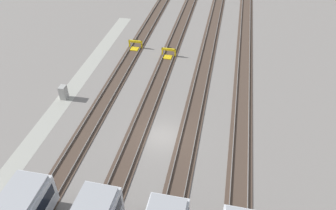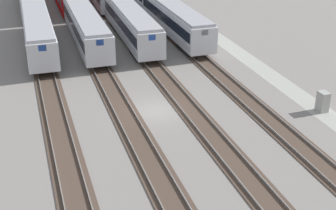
{
  "view_description": "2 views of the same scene",
  "coord_description": "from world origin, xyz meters",
  "px_view_note": "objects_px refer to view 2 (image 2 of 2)",
  "views": [
    {
      "loc": [
        23.07,
        5.27,
        22.52
      ],
      "look_at": [
        -2.86,
        -0.0,
        1.8
      ],
      "focal_mm": 35.0,
      "sensor_mm": 36.0,
      "label": 1
    },
    {
      "loc": [
        -31.7,
        9.41,
        16.27
      ],
      "look_at": [
        -2.86,
        -0.0,
        1.8
      ],
      "focal_mm": 50.0,
      "sensor_mm": 36.0,
      "label": 2
    }
  ],
  "objects_px": {
    "subway_car_front_row_right_inner": "(86,27)",
    "electrical_cabinet": "(323,102)",
    "subway_car_front_row_rightmost": "(131,23)",
    "subway_car_back_row_leftmost": "(175,19)",
    "subway_car_front_row_leftmost": "(38,31)"
  },
  "relations": [
    {
      "from": "subway_car_front_row_right_inner",
      "to": "subway_car_front_row_rightmost",
      "type": "xyz_separation_m",
      "value": [
        0.0,
        -5.06,
        0.0
      ]
    },
    {
      "from": "subway_car_front_row_right_inner",
      "to": "subway_car_front_row_rightmost",
      "type": "bearing_deg",
      "value": -90.0
    },
    {
      "from": "electrical_cabinet",
      "to": "subway_car_front_row_rightmost",
      "type": "bearing_deg",
      "value": 23.88
    },
    {
      "from": "subway_car_front_row_right_inner",
      "to": "subway_car_back_row_leftmost",
      "type": "xyz_separation_m",
      "value": [
        0.0,
        -10.27,
        0.0
      ]
    },
    {
      "from": "subway_car_front_row_right_inner",
      "to": "subway_car_front_row_rightmost",
      "type": "relative_size",
      "value": 1.0
    },
    {
      "from": "subway_car_front_row_right_inner",
      "to": "electrical_cabinet",
      "type": "xyz_separation_m",
      "value": [
        -22.21,
        -14.89,
        -1.24
      ]
    },
    {
      "from": "subway_car_front_row_leftmost",
      "to": "subway_car_front_row_right_inner",
      "type": "distance_m",
      "value": 5.09
    },
    {
      "from": "subway_car_front_row_rightmost",
      "to": "subway_car_front_row_right_inner",
      "type": "bearing_deg",
      "value": 90.0
    },
    {
      "from": "subway_car_front_row_leftmost",
      "to": "electrical_cabinet",
      "type": "bearing_deg",
      "value": -138.01
    },
    {
      "from": "subway_car_front_row_leftmost",
      "to": "subway_car_front_row_right_inner",
      "type": "xyz_separation_m",
      "value": [
        0.0,
        -5.09,
        0.0
      ]
    },
    {
      "from": "subway_car_back_row_leftmost",
      "to": "electrical_cabinet",
      "type": "distance_m",
      "value": 22.72
    },
    {
      "from": "subway_car_front_row_leftmost",
      "to": "subway_car_back_row_leftmost",
      "type": "relative_size",
      "value": 1.0
    },
    {
      "from": "subway_car_front_row_rightmost",
      "to": "subway_car_back_row_leftmost",
      "type": "relative_size",
      "value": 1.0
    },
    {
      "from": "subway_car_front_row_rightmost",
      "to": "electrical_cabinet",
      "type": "distance_m",
      "value": 24.32
    },
    {
      "from": "subway_car_front_row_rightmost",
      "to": "subway_car_back_row_leftmost",
      "type": "bearing_deg",
      "value": -90.0
    }
  ]
}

